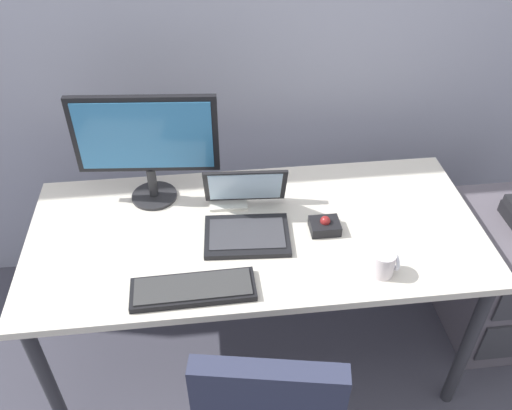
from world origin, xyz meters
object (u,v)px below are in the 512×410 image
(trackball_mouse, at_px, (325,226))
(paper_notepad, at_px, (228,193))
(laptop, at_px, (246,217))
(keyboard, at_px, (193,289))
(coffee_mug, at_px, (383,263))
(file_cabinet, at_px, (503,275))
(monitor_main, at_px, (146,141))

(trackball_mouse, relative_size, paper_notepad, 0.53)
(laptop, height_order, paper_notepad, laptop)
(keyboard, relative_size, trackball_mouse, 3.75)
(paper_notepad, bearing_deg, trackball_mouse, -36.59)
(keyboard, relative_size, coffee_mug, 4.50)
(trackball_mouse, bearing_deg, laptop, 170.42)
(keyboard, height_order, laptop, laptop)
(file_cabinet, height_order, monitor_main, monitor_main)
(monitor_main, bearing_deg, laptop, -32.54)
(file_cabinet, bearing_deg, trackball_mouse, -174.70)
(file_cabinet, relative_size, trackball_mouse, 5.87)
(monitor_main, height_order, keyboard, monitor_main)
(trackball_mouse, bearing_deg, paper_notepad, 143.41)
(laptop, bearing_deg, coffee_mug, -33.03)
(file_cabinet, relative_size, monitor_main, 1.20)
(monitor_main, relative_size, keyboard, 1.31)
(laptop, bearing_deg, paper_notepad, 105.09)
(coffee_mug, xyz_separation_m, paper_notepad, (-0.49, 0.49, -0.04))
(monitor_main, distance_m, keyboard, 0.60)
(coffee_mug, bearing_deg, trackball_mouse, 122.36)
(keyboard, height_order, paper_notepad, keyboard)
(file_cabinet, distance_m, laptop, 1.26)
(file_cabinet, bearing_deg, keyboard, -166.46)
(coffee_mug, bearing_deg, file_cabinet, 23.53)
(monitor_main, xyz_separation_m, keyboard, (0.14, -0.52, -0.25))
(file_cabinet, xyz_separation_m, trackball_mouse, (-0.88, -0.08, 0.46))
(monitor_main, xyz_separation_m, trackball_mouse, (0.64, -0.27, -0.24))
(keyboard, bearing_deg, coffee_mug, 1.17)
(laptop, xyz_separation_m, paper_notepad, (-0.06, 0.21, -0.04))
(laptop, distance_m, paper_notepad, 0.22)
(trackball_mouse, xyz_separation_m, paper_notepad, (-0.34, 0.25, -0.02))
(monitor_main, bearing_deg, keyboard, -74.52)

